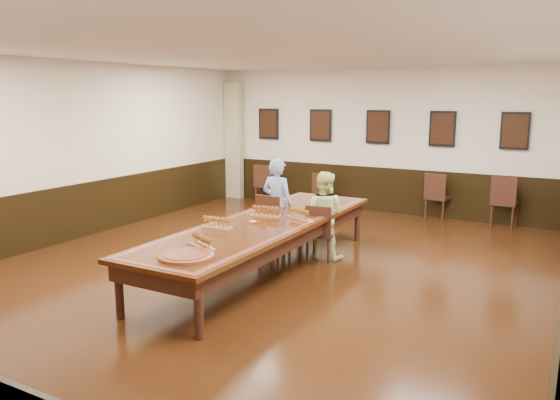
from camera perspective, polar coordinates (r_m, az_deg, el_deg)
The scene contains 23 objects.
floor at distance 8.22m, azimuth -1.71°, elevation -7.51°, with size 8.00×10.00×0.02m, color black.
ceiling at distance 7.83m, azimuth -1.85°, elevation 15.48°, with size 8.00×10.00×0.02m, color white.
wall_back at distance 12.41m, azimuth 10.26°, elevation 6.15°, with size 8.00×0.02×3.20m, color #EFDFC8.
wall_left at distance 10.49m, azimuth -20.99°, elevation 4.78°, with size 0.02×10.00×3.20m, color #EFDFC8.
chair_man at distance 9.16m, azimuth -0.61°, elevation -2.35°, with size 0.46×0.50×0.97m, color black, non-canonical shape.
chair_woman at distance 8.69m, azimuth 4.33°, elevation -3.35°, with size 0.42×0.46×0.90m, color black, non-canonical shape.
spare_chair_a at distance 13.21m, azimuth -1.49°, elevation 1.69°, with size 0.45×0.49×0.96m, color black, non-canonical shape.
spare_chair_b at distance 12.54m, azimuth 4.62°, elevation 0.93°, with size 0.40×0.44×0.85m, color black, non-canonical shape.
spare_chair_c at distance 12.00m, azimuth 16.23°, elevation 0.41°, with size 0.46×0.50×0.99m, color black, non-canonical shape.
spare_chair_d at distance 11.73m, azimuth 22.48°, elevation -0.11°, with size 0.48×0.53×1.03m, color black, non-canonical shape.
person_man at distance 9.18m, azimuth -0.26°, elevation -0.46°, with size 0.57×0.37×1.55m, color #4C74BF.
person_woman at distance 8.72m, azimuth 4.54°, elevation -1.59°, with size 0.70×0.54×1.41m, color #EDF79A.
pink_phone at distance 8.04m, azimuth 3.26°, elevation -2.26°, with size 0.07×0.14×0.01m, color #EB4EA0.
curtain at distance 13.93m, azimuth -4.84°, elevation 6.16°, with size 0.45×0.18×2.90m, color tan.
wainscoting at distance 8.07m, azimuth -1.73°, elevation -4.07°, with size 8.00×10.00×1.00m.
conference_table at distance 8.04m, azimuth -1.74°, elevation -3.31°, with size 1.40×5.00×0.76m.
posters at distance 12.32m, azimuth 10.20°, elevation 7.52°, with size 6.14×0.04×0.74m.
flight_a at distance 8.36m, azimuth -1.50°, elevation -1.21°, with size 0.48×0.21×0.17m.
flight_b at distance 8.21m, azimuth 2.00°, elevation -1.47°, with size 0.46×0.30×0.17m.
flight_c at distance 7.68m, azimuth -6.66°, elevation -2.38°, with size 0.46×0.18×0.17m.
flight_d at distance 6.72m, azimuth -8.18°, elevation -4.32°, with size 0.48×0.34×0.17m.
red_plate_grp at distance 8.00m, azimuth -2.86°, elevation -2.30°, with size 0.18×0.18×0.02m.
carved_platter at distance 6.36m, azimuth -9.79°, elevation -5.79°, with size 0.74×0.74×0.05m.
Camera 1 is at (4.01, -6.69, 2.58)m, focal length 35.00 mm.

